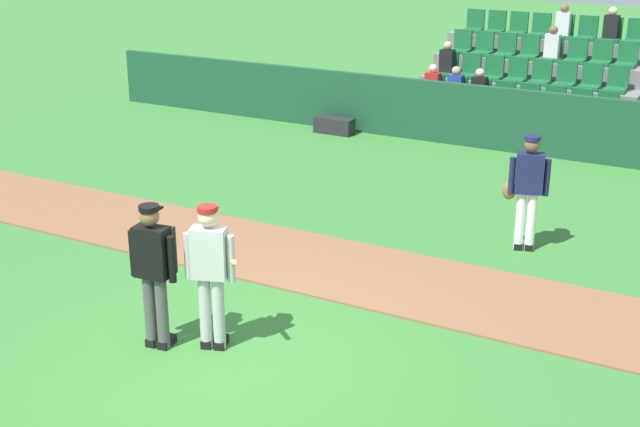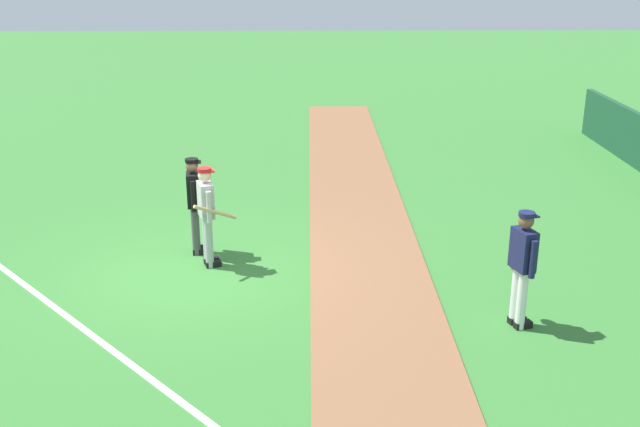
% 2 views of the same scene
% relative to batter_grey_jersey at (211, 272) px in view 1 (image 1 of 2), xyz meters
% --- Properties ---
extents(ground_plane, '(80.00, 80.00, 0.00)m').
position_rel_batter_grey_jersey_xyz_m(ground_plane, '(0.20, -0.22, -0.97)').
color(ground_plane, '#387A33').
extents(infield_dirt_path, '(28.00, 2.01, 0.03)m').
position_rel_batter_grey_jersey_xyz_m(infield_dirt_path, '(0.20, 2.76, -0.95)').
color(infield_dirt_path, brown).
rests_on(infield_dirt_path, ground).
extents(dugout_fence, '(20.00, 0.16, 1.33)m').
position_rel_batter_grey_jersey_xyz_m(dugout_fence, '(0.20, 9.98, -0.31)').
color(dugout_fence, '#19472D').
rests_on(dugout_fence, ground).
extents(stadium_bleachers, '(5.00, 3.80, 2.70)m').
position_rel_batter_grey_jersey_xyz_m(stadium_bleachers, '(0.18, 12.27, -0.22)').
color(stadium_bleachers, slate).
rests_on(stadium_bleachers, ground).
extents(batter_grey_jersey, '(0.74, 0.68, 1.76)m').
position_rel_batter_grey_jersey_xyz_m(batter_grey_jersey, '(0.00, 0.00, 0.00)').
color(batter_grey_jersey, '#B2B2B2').
rests_on(batter_grey_jersey, ground).
extents(umpire_home_plate, '(0.59, 0.34, 1.76)m').
position_rel_batter_grey_jersey_xyz_m(umpire_home_plate, '(-0.59, -0.28, 0.03)').
color(umpire_home_plate, '#4C4C4C').
rests_on(umpire_home_plate, ground).
extents(runner_navy_jersey, '(0.67, 0.39, 1.76)m').
position_rel_batter_grey_jersey_xyz_m(runner_navy_jersey, '(2.27, 4.75, -0.01)').
color(runner_navy_jersey, white).
rests_on(runner_navy_jersey, ground).
extents(equipment_bag, '(0.90, 0.36, 0.36)m').
position_rel_batter_grey_jersey_xyz_m(equipment_bag, '(-3.49, 9.53, -0.79)').
color(equipment_bag, '#232328').
rests_on(equipment_bag, ground).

